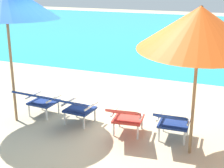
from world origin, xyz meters
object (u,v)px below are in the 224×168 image
at_px(lounge_chair_far_right, 173,121).
at_px(beach_umbrella_right, 200,28).
at_px(lounge_chair_far_left, 38,99).
at_px(lounge_chair_near_left, 75,107).
at_px(beach_umbrella_left, 5,1).
at_px(lounge_chair_near_right, 126,116).

xyz_separation_m(lounge_chair_far_right, beach_umbrella_right, (0.36, -0.25, 1.64)).
height_order(lounge_chair_far_left, lounge_chair_near_left, same).
bearing_deg(lounge_chair_far_left, beach_umbrella_right, -4.62).
bearing_deg(lounge_chair_far_right, beach_umbrella_left, -174.92).
height_order(lounge_chair_far_left, lounge_chair_near_right, same).
distance_m(lounge_chair_near_left, beach_umbrella_right, 2.77).
height_order(lounge_chair_far_left, lounge_chair_far_right, same).
relative_size(lounge_chair_far_left, lounge_chair_near_right, 0.96).
distance_m(lounge_chair_near_right, beach_umbrella_right, 2.02).
bearing_deg(beach_umbrella_left, lounge_chair_far_left, 38.56).
xyz_separation_m(lounge_chair_far_left, beach_umbrella_left, (-0.35, -0.28, 1.94)).
bearing_deg(lounge_chair_near_right, beach_umbrella_right, -6.85).
bearing_deg(lounge_chair_near_right, beach_umbrella_left, -175.80).
bearing_deg(lounge_chair_near_left, lounge_chair_far_right, 1.87).
bearing_deg(lounge_chair_far_right, beach_umbrella_right, -34.72).
height_order(lounge_chair_far_right, beach_umbrella_left, beach_umbrella_left).
relative_size(lounge_chair_near_right, beach_umbrella_left, 0.35).
relative_size(lounge_chair_near_right, beach_umbrella_right, 0.39).
relative_size(lounge_chair_near_left, lounge_chair_far_right, 1.00).
bearing_deg(lounge_chair_far_right, lounge_chair_near_left, -178.13).
xyz_separation_m(lounge_chair_far_right, beach_umbrella_left, (-3.10, -0.28, 1.94)).
height_order(lounge_chair_near_left, beach_umbrella_right, beach_umbrella_right).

